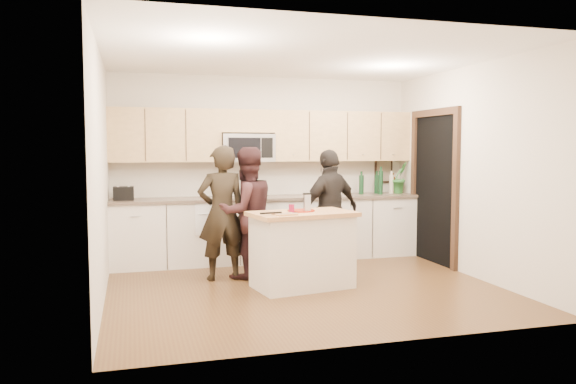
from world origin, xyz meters
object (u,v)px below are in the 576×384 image
object	(u,v)px
woman_center	(246,213)
woman_right	(330,210)
island	(302,249)
woman_left	(222,213)
toaster	(124,193)

from	to	relation	value
woman_center	woman_right	distance (m)	1.17
island	woman_center	distance (m)	0.95
island	woman_left	size ratio (longest dim) A/B	0.77
island	woman_right	bearing A→B (deg)	41.69
woman_center	woman_left	bearing A→B (deg)	-11.58
toaster	woman_center	world-z (taller)	woman_center
woman_right	woman_center	bearing A→B (deg)	-19.50
island	woman_center	xyz separation A→B (m)	(-0.53, 0.69, 0.38)
island	woman_left	bearing A→B (deg)	132.98
island	woman_right	world-z (taller)	woman_right
toaster	woman_right	world-z (taller)	woman_right
woman_left	woman_right	size ratio (longest dim) A/B	1.03
woman_left	woman_center	distance (m)	0.32
woman_center	woman_right	world-z (taller)	woman_center
island	woman_center	bearing A→B (deg)	117.97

